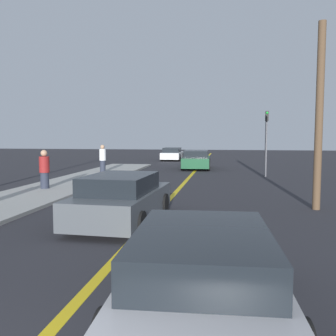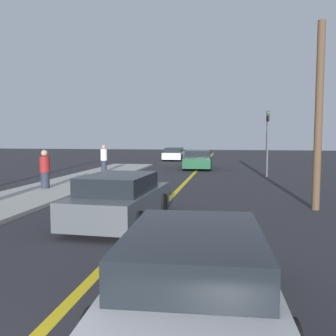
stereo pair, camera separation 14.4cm
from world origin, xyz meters
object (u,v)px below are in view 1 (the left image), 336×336
pedestrian_far_standing (103,158)px  utility_pole (319,117)px  traffic_light (266,136)px  car_parked_left_lot (172,154)px  car_near_right_lane (203,274)px  pedestrian_mid_group (44,170)px  car_far_distant (196,160)px  car_ahead_center (122,199)px

pedestrian_far_standing → utility_pole: bearing=-42.9°
pedestrian_far_standing → traffic_light: bearing=-1.5°
car_parked_left_lot → car_near_right_lane: bearing=-81.9°
car_parked_left_lot → pedestrian_mid_group: size_ratio=2.81×
utility_pole → car_near_right_lane: bearing=-111.9°
car_near_right_lane → car_parked_left_lot: 31.10m
car_far_distant → utility_pole: bearing=-72.9°
car_ahead_center → traffic_light: bearing=70.3°
pedestrian_far_standing → car_ahead_center: bearing=-68.9°
car_ahead_center → utility_pole: utility_pole is taller
pedestrian_far_standing → utility_pole: (10.42, -9.69, 1.99)m
car_parked_left_lot → pedestrian_mid_group: 20.73m
car_near_right_lane → pedestrian_far_standing: pedestrian_far_standing is taller
car_far_distant → car_parked_left_lot: car_far_distant is taller
utility_pole → traffic_light: bearing=94.0°
car_ahead_center → traffic_light: traffic_light is taller
car_ahead_center → car_parked_left_lot: 25.70m
car_near_right_lane → utility_pole: (3.13, 7.77, 2.34)m
car_far_distant → car_ahead_center: bearing=-94.8°
car_parked_left_lot → pedestrian_far_standing: size_ratio=2.75×
car_near_right_lane → car_far_distant: (-1.86, 21.76, 0.04)m
car_near_right_lane → pedestrian_far_standing: bearing=110.1°
car_parked_left_lot → utility_pole: (8.00, -22.94, 2.35)m
car_ahead_center → traffic_light: 13.19m
car_parked_left_lot → traffic_light: 15.47m
traffic_light → utility_pole: utility_pole is taller
car_near_right_lane → traffic_light: (2.47, 17.20, 1.71)m
car_parked_left_lot → utility_pole: size_ratio=0.78×
car_near_right_lane → pedestrian_far_standing: (-7.29, 17.46, 0.34)m
car_far_distant → traffic_light: bearing=-48.9°
pedestrian_mid_group → car_parked_left_lot: bearing=83.1°
traffic_light → utility_pole: size_ratio=0.63×
pedestrian_far_standing → car_near_right_lane: bearing=-67.3°
car_near_right_lane → pedestrian_mid_group: size_ratio=2.76×
car_near_right_lane → pedestrian_mid_group: (-7.36, 10.13, 0.32)m
pedestrian_mid_group → car_ahead_center: bearing=-46.1°
car_near_right_lane → pedestrian_mid_group: 12.53m
car_parked_left_lot → pedestrian_far_standing: (-2.42, -13.26, 0.35)m
car_ahead_center → car_far_distant: size_ratio=0.98×
car_near_right_lane → pedestrian_mid_group: pedestrian_mid_group is taller
car_near_right_lane → car_far_distant: bearing=92.4°
car_parked_left_lot → pedestrian_far_standing: pedestrian_far_standing is taller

